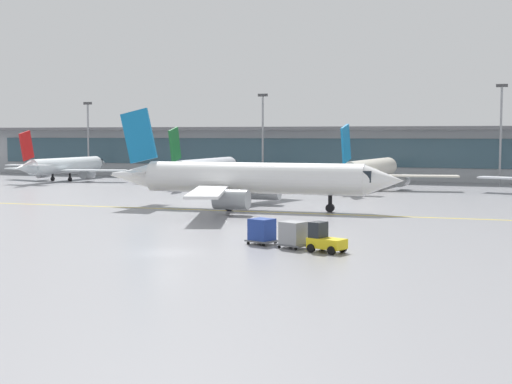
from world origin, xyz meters
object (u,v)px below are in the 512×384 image
Objects in this scene: baggage_tug at (324,239)px; apron_light_mast_2 at (501,131)px; gate_airplane_1 at (205,168)px; gate_airplane_0 at (65,166)px; gate_airplane_2 at (369,170)px; taxiing_regional_jet at (250,179)px; cargo_dolly_trailing at (262,230)px; apron_light_mast_1 at (263,133)px; cargo_dolly_lead at (293,234)px; apron_light_mast_0 at (88,136)px.

baggage_tug is 0.18× the size of apron_light_mast_2.
gate_airplane_0 is at bearing 86.89° from gate_airplane_1.
gate_airplane_2 is 10.01× the size of baggage_tug.
taxiing_regional_jet is 13.50× the size of cargo_dolly_trailing.
apron_light_mast_1 reaches higher than gate_airplane_0.
cargo_dolly_lead is 2.94m from cargo_dolly_trailing.
apron_light_mast_1 reaches higher than gate_airplane_2.
apron_light_mast_2 is at bearing -71.84° from gate_airplane_1.
baggage_tug is 2.72m from cargo_dolly_lead.
baggage_tug is 5.65m from cargo_dolly_trailing.
apron_light_mast_1 reaches higher than gate_airplane_1.
apron_light_mast_0 is at bearing 150.84° from cargo_dolly_lead.
cargo_dolly_trailing is at bearing -101.16° from apron_light_mast_2.
cargo_dolly_lead is at bearing -98.93° from apron_light_mast_2.
baggage_tug is 75.61m from apron_light_mast_2.
apron_light_mast_0 reaches higher than taxiing_regional_jet.
gate_airplane_0 is at bearing -169.17° from apron_light_mast_2.
taxiing_regional_jet is 53.02m from apron_light_mast_1.
gate_airplane_1 is at bearing -104.46° from apron_light_mast_1.
taxiing_regional_jet is 13.50× the size of cargo_dolly_lead.
apron_light_mast_0 is at bearing 63.36° from gate_airplane_1.
cargo_dolly_trailing is 78.63m from apron_light_mast_1.
gate_airplane_0 is at bearing 94.59° from gate_airplane_2.
gate_airplane_1 is 11.20× the size of cargo_dolly_lead.
apron_light_mast_0 reaches higher than gate_airplane_1.
baggage_tug reaches higher than cargo_dolly_lead.
cargo_dolly_lead and cargo_dolly_trailing have the same top height.
baggage_tug is 82.31m from apron_light_mast_1.
taxiing_regional_jet is (20.70, -34.04, 0.57)m from gate_airplane_1.
apron_light_mast_1 is at bearing 130.75° from cargo_dolly_lead.
gate_airplane_0 is 74.34m from apron_light_mast_2.
apron_light_mast_1 is 0.96× the size of apron_light_mast_2.
apron_light_mast_2 reaches higher than gate_airplane_1.
cargo_dolly_trailing is (58.40, -58.86, -1.61)m from gate_airplane_0.
apron_light_mast_2 is at bearing 98.20° from cargo_dolly_trailing.
apron_light_mast_2 reaches higher than gate_airplane_0.
gate_airplane_1 is 26.73m from gate_airplane_2.
cargo_dolly_trailing is (-5.33, 1.87, 0.16)m from baggage_tug.
gate_airplane_1 reaches higher than cargo_dolly_lead.
apron_light_mast_0 is (-32.51, 15.95, 5.17)m from gate_airplane_1.
cargo_dolly_lead is (6.68, -59.65, -1.85)m from gate_airplane_2.
baggage_tug reaches higher than cargo_dolly_trailing.
apron_light_mast_1 is (31.93, 14.81, 5.79)m from gate_airplane_0.
gate_airplane_1 is at bearing -92.56° from gate_airplane_0.
gate_airplane_1 is at bearing 137.35° from cargo_dolly_trailing.
apron_light_mast_1 reaches higher than cargo_dolly_trailing.
apron_light_mast_2 is (40.83, -0.89, 0.37)m from apron_light_mast_1.
gate_airplane_2 is 27.66m from apron_light_mast_1.
gate_airplane_0 is at bearing 155.74° from baggage_tug.
apron_light_mast_0 is 0.94× the size of apron_light_mast_1.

